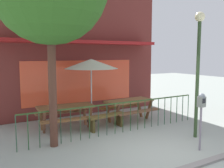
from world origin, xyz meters
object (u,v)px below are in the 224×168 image
Objects in this scene: patio_umbrella at (91,64)px; picnic_table_left at (66,111)px; parking_meter_near at (201,106)px; picnic_table_right at (129,104)px; patio_bench at (106,118)px; street_lamp at (198,56)px.

picnic_table_left is at bearing -160.18° from patio_umbrella.
parking_meter_near is at bearing -57.31° from picnic_table_left.
picnic_table_left is 4.24m from parking_meter_near.
picnic_table_right reaches higher than patio_bench.
picnic_table_right is at bearing -4.45° from picnic_table_left.
street_lamp is (1.86, -2.07, 2.05)m from patio_bench.
street_lamp reaches higher than picnic_table_left.
parking_meter_near reaches higher than picnic_table_right.
patio_umbrella is 1.60× the size of patio_bench.
street_lamp is at bearing -76.44° from picnic_table_right.
parking_meter_near is 0.41× the size of street_lamp.
picnic_table_left and picnic_table_right have the same top height.
patio_umbrella is at bearing 89.65° from patio_bench.
picnic_table_right is at bearing 21.86° from patio_bench.
patio_bench is at bearing 111.61° from parking_meter_near.
picnic_table_left is 1.03× the size of picnic_table_right.
parking_meter_near is (1.13, -2.85, 0.79)m from patio_bench.
patio_bench is at bearing -158.14° from picnic_table_right.
street_lamp reaches higher than patio_bench.
patio_bench is 0.97× the size of parking_meter_near.
patio_bench is at bearing -90.35° from patio_umbrella.
parking_meter_near is at bearing -133.18° from street_lamp.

